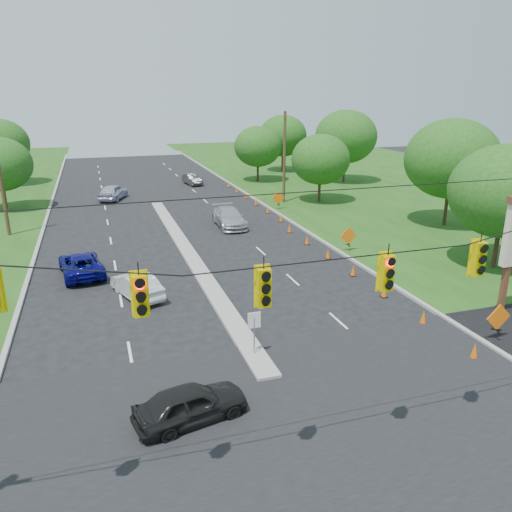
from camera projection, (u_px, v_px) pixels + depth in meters
name	position (u px, v px, depth m)	size (l,w,h in m)	color
ground	(312.00, 447.00, 15.76)	(160.00, 160.00, 0.00)	black
cross_street	(312.00, 447.00, 15.76)	(160.00, 14.00, 0.02)	black
curb_left	(42.00, 233.00, 39.90)	(0.25, 110.00, 0.16)	gray
curb_right	(279.00, 215.00, 45.84)	(0.25, 110.00, 0.16)	gray
median	(188.00, 254.00, 34.74)	(1.00, 34.00, 0.18)	gray
median_sign	(254.00, 325.00, 20.73)	(0.55, 0.06, 2.05)	gray
signal_span	(333.00, 317.00, 13.30)	(25.60, 0.32, 9.00)	#422D1C
utility_pole_far_left	(1.00, 178.00, 37.79)	(0.28, 0.28, 9.00)	#422D1C
utility_pole_far_right	(284.00, 158.00, 49.67)	(0.28, 0.28, 9.00)	#422D1C
cone_0	(474.00, 351.00, 20.94)	(0.32, 0.32, 0.70)	#E65A07
cone_1	(423.00, 317.00, 24.11)	(0.32, 0.32, 0.70)	#E65A07
cone_2	(384.00, 291.00, 27.27)	(0.32, 0.32, 0.70)	#E65A07
cone_3	(353.00, 270.00, 30.43)	(0.32, 0.32, 0.70)	#E65A07
cone_4	(328.00, 254.00, 33.59)	(0.32, 0.32, 0.70)	#E65A07
cone_5	(307.00, 240.00, 36.76)	(0.32, 0.32, 0.70)	#E65A07
cone_6	(290.00, 228.00, 39.92)	(0.32, 0.32, 0.70)	#E65A07
cone_7	(281.00, 218.00, 43.26)	(0.32, 0.32, 0.70)	#E65A07
cone_8	(268.00, 209.00, 46.42)	(0.32, 0.32, 0.70)	#E65A07
cone_9	(256.00, 202.00, 49.58)	(0.32, 0.32, 0.70)	#E65A07
cone_10	(246.00, 195.00, 52.75)	(0.32, 0.32, 0.70)	#E65A07
cone_11	(237.00, 190.00, 55.91)	(0.32, 0.32, 0.70)	#E65A07
cone_12	(229.00, 184.00, 59.07)	(0.32, 0.32, 0.70)	#E65A07
work_sign_0	(498.00, 319.00, 22.21)	(1.27, 0.58, 1.37)	black
work_sign_1	(348.00, 237.00, 34.87)	(1.27, 0.58, 1.37)	black
work_sign_2	(278.00, 198.00, 47.52)	(1.27, 0.58, 1.37)	black
tree_5	(0.00, 164.00, 46.43)	(5.88, 5.88, 6.86)	black
tree_6	(0.00, 143.00, 59.21)	(6.72, 6.72, 7.84)	black
tree_7	(505.00, 191.00, 30.36)	(6.72, 6.72, 7.84)	black
tree_8	(452.00, 159.00, 40.38)	(7.56, 7.56, 8.82)	black
tree_9	(321.00, 159.00, 49.84)	(5.88, 5.88, 6.86)	black
tree_10	(346.00, 137.00, 60.85)	(7.56, 7.56, 8.82)	black
tree_11	(283.00, 136.00, 69.80)	(6.72, 6.72, 7.84)	black
tree_12	(258.00, 147.00, 61.91)	(5.88, 5.88, 6.86)	black
black_sedan	(191.00, 404.00, 16.85)	(1.57, 3.91, 1.33)	black
white_sedan	(137.00, 286.00, 27.17)	(1.42, 4.07, 1.34)	silver
blue_pickup	(81.00, 264.00, 30.47)	(2.30, 4.99, 1.39)	#08086A
silver_car_far	(229.00, 217.00, 41.62)	(2.15, 5.29, 1.54)	#969BA7
silver_car_oncoming	(113.00, 192.00, 52.12)	(1.91, 4.74, 1.61)	#A7A6C3
dark_car_receding	(192.00, 179.00, 60.82)	(1.37, 3.93, 1.29)	#323131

